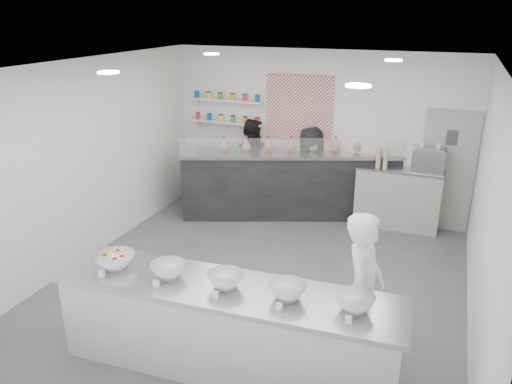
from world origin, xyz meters
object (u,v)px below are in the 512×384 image
back_bar (290,184)px  espresso_ledge (397,198)px  prep_counter (227,328)px  espresso_machine (429,160)px  staff_left (251,163)px  staff_right (310,171)px  woman_prep (363,292)px

back_bar → espresso_ledge: bearing=-15.8°
back_bar → espresso_ledge: back_bar is taller
prep_counter → espresso_machine: espresso_machine is taller
staff_left → staff_right: 1.18m
staff_right → staff_left: bearing=24.7°
prep_counter → espresso_machine: size_ratio=6.92×
prep_counter → espresso_machine: (1.66, 4.48, 0.78)m
espresso_ledge → espresso_machine: bearing=0.0°
back_bar → espresso_machine: (2.35, 0.18, 0.66)m
prep_counter → espresso_ledge: 4.64m
espresso_machine → staff_left: (-3.23, 0.07, -0.42)m
prep_counter → back_bar: 4.35m
staff_right → prep_counter: bearing=119.5°
prep_counter → staff_left: bearing=106.1°
espresso_machine → staff_right: bearing=178.1°
staff_right → espresso_ledge: bearing=-157.7°
staff_left → staff_right: size_ratio=1.03×
prep_counter → staff_left: (-1.56, 4.55, 0.36)m
woman_prep → staff_left: 4.87m
espresso_ledge → staff_right: staff_right is taller
espresso_machine → woman_prep: 3.91m
woman_prep → staff_left: woman_prep is taller
back_bar → staff_left: size_ratio=2.31×
prep_counter → espresso_machine: 4.84m
staff_left → staff_right: staff_left is taller
prep_counter → woman_prep: woman_prep is taller
back_bar → woman_prep: (1.98, -3.70, 0.27)m
staff_left → espresso_ledge: bearing=178.7°
prep_counter → woman_prep: size_ratio=2.06×
espresso_machine → staff_right: 2.09m
woman_prep → back_bar: bearing=27.9°
espresso_machine → staff_left: staff_left is taller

